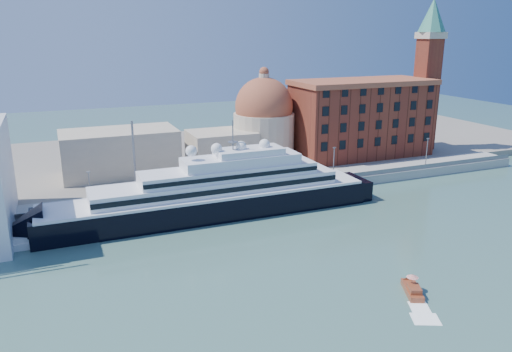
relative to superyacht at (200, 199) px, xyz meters
name	(u,v)px	position (x,y,z in m)	size (l,w,h in m)	color
ground	(278,253)	(8.16, -23.00, -4.22)	(400.00, 400.00, 0.00)	#375F58
quay	(220,193)	(8.16, 11.00, -2.97)	(180.00, 10.00, 2.50)	gray
land	(179,157)	(8.16, 52.00, -3.22)	(260.00, 72.00, 2.00)	slate
quay_fence	(226,191)	(8.16, 6.50, -1.12)	(180.00, 0.10, 1.20)	slate
superyacht	(200,199)	(0.00, 0.00, 0.00)	(81.78, 11.34, 24.44)	black
service_barge	(14,245)	(-36.83, -2.48, -3.53)	(10.67, 3.84, 2.38)	white
water_taxi	(413,289)	(21.09, -44.44, -3.50)	(4.58, 6.63, 3.01)	maroon
warehouse	(361,117)	(60.16, 29.00, 9.57)	(43.00, 19.00, 23.25)	maroon
campanile	(428,66)	(84.16, 29.00, 24.54)	(8.40, 8.40, 47.00)	maroon
church	(214,134)	(14.55, 34.72, 6.69)	(66.00, 18.00, 25.50)	beige
lamp_posts	(168,166)	(-4.51, 9.27, 5.62)	(120.80, 2.40, 18.00)	slate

